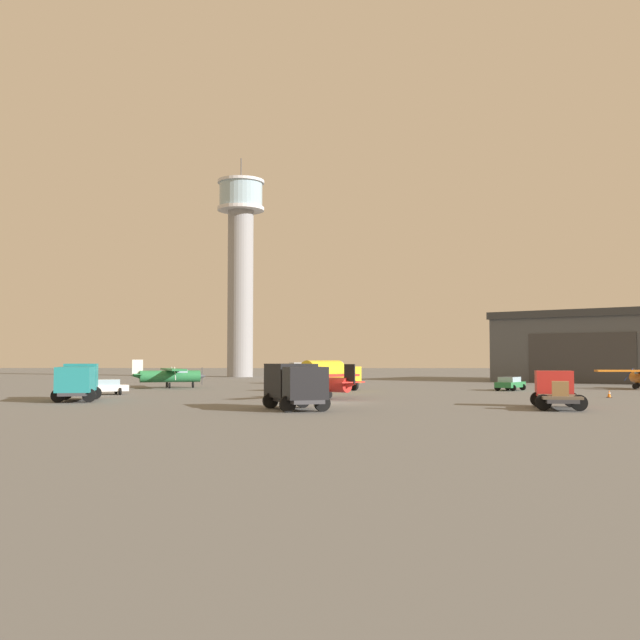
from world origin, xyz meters
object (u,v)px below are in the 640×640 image
(car_white, at_px, (102,386))
(control_tower, at_px, (241,259))
(car_green, at_px, (510,383))
(truck_fuel_tanker_silver, at_px, (317,371))
(truck_fuel_tanker_yellow, at_px, (329,374))
(airplane_red, at_px, (320,382))
(traffic_cone_near_right, at_px, (609,394))
(truck_box_teal, at_px, (77,380))
(airplane_green, at_px, (169,375))
(truck_flatbed_red, at_px, (556,390))
(traffic_cone_near_left, at_px, (275,399))
(truck_box_black, at_px, (294,383))

(car_white, bearing_deg, control_tower, -121.18)
(control_tower, xyz_separation_m, car_green, (34.50, -55.88, -20.08))
(truck_fuel_tanker_silver, distance_m, car_white, 35.49)
(control_tower, bearing_deg, truck_fuel_tanker_yellow, -74.11)
(airplane_red, xyz_separation_m, traffic_cone_near_right, (23.72, 2.17, -0.98))
(control_tower, relative_size, truck_box_teal, 5.94)
(airplane_green, distance_m, truck_fuel_tanker_yellow, 19.01)
(truck_fuel_tanker_silver, bearing_deg, car_white, 39.38)
(airplane_red, relative_size, airplane_green, 0.78)
(car_green, bearing_deg, car_white, 137.96)
(airplane_green, xyz_separation_m, truck_flatbed_red, (32.63, -32.83, -0.27))
(car_white, bearing_deg, traffic_cone_near_right, 147.10)
(airplane_red, bearing_deg, truck_fuel_tanker_silver, -48.01)
(airplane_green, distance_m, truck_flatbed_red, 46.29)
(truck_box_teal, xyz_separation_m, truck_fuel_tanker_yellow, (18.86, 18.26, 0.10))
(truck_flatbed_red, bearing_deg, truck_fuel_tanker_yellow, 40.29)
(truck_fuel_tanker_silver, height_order, traffic_cone_near_left, truck_fuel_tanker_silver)
(truck_flatbed_red, height_order, car_white, truck_flatbed_red)
(truck_fuel_tanker_yellow, distance_m, truck_flatbed_red, 29.69)
(truck_fuel_tanker_silver, xyz_separation_m, truck_fuel_tanker_yellow, (1.76, -21.82, 0.03))
(airplane_green, height_order, truck_box_black, airplane_green)
(airplane_red, height_order, truck_flatbed_red, airplane_red)
(control_tower, relative_size, car_green, 8.75)
(car_green, distance_m, car_white, 39.51)
(truck_flatbed_red, distance_m, truck_box_black, 17.03)
(truck_box_black, bearing_deg, truck_fuel_tanker_yellow, 155.14)
(airplane_red, relative_size, traffic_cone_near_left, 11.64)
(traffic_cone_near_right, bearing_deg, car_green, 109.95)
(traffic_cone_near_left, bearing_deg, airplane_red, 68.01)
(truck_fuel_tanker_yellow, relative_size, truck_box_black, 1.01)
(truck_box_teal, distance_m, traffic_cone_near_left, 15.81)
(airplane_green, relative_size, traffic_cone_near_right, 15.95)
(control_tower, bearing_deg, traffic_cone_near_right, -60.44)
(truck_flatbed_red, bearing_deg, truck_fuel_tanker_silver, 29.34)
(truck_flatbed_red, bearing_deg, traffic_cone_near_left, 88.51)
(truck_flatbed_red, bearing_deg, traffic_cone_near_right, -21.67)
(truck_fuel_tanker_yellow, xyz_separation_m, truck_flatbed_red, (15.06, -25.59, -0.48))
(airplane_green, distance_m, traffic_cone_near_left, 32.35)
(airplane_green, height_order, truck_fuel_tanker_silver, airplane_green)
(car_green, xyz_separation_m, car_white, (-38.22, -9.99, 0.00))
(airplane_red, height_order, traffic_cone_near_right, airplane_red)
(car_green, relative_size, traffic_cone_near_right, 6.85)
(truck_box_teal, relative_size, truck_fuel_tanker_silver, 0.92)
(truck_flatbed_red, height_order, traffic_cone_near_left, truck_flatbed_red)
(truck_box_black, height_order, car_green, truck_box_black)
(car_green, bearing_deg, traffic_cone_near_left, 170.31)
(airplane_red, xyz_separation_m, traffic_cone_near_left, (-2.97, -7.37, -0.96))
(traffic_cone_near_left, bearing_deg, truck_box_teal, 166.74)
(airplane_green, bearing_deg, truck_fuel_tanker_silver, 22.97)
(airplane_red, relative_size, truck_flatbed_red, 1.29)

